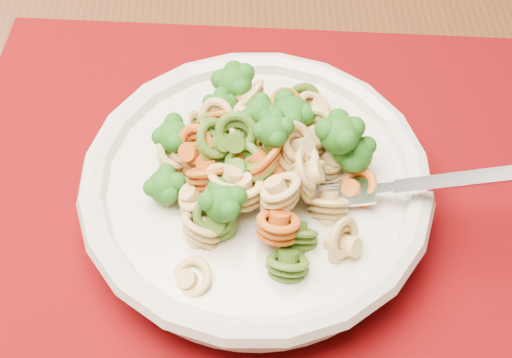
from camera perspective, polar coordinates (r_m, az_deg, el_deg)
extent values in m
cube|color=#432516|center=(1.40, -18.92, -7.82)|extent=(4.00, 4.00, 0.01)
cube|color=#522717|center=(0.59, 7.43, 1.85)|extent=(1.63, 1.17, 0.04)
cube|color=#610404|center=(0.53, 0.53, -1.47)|extent=(0.54, 0.46, 0.00)
cylinder|color=beige|center=(0.52, 0.00, -2.28)|extent=(0.10, 0.10, 0.01)
cylinder|color=beige|center=(0.50, 0.00, -1.13)|extent=(0.23, 0.23, 0.03)
torus|color=beige|center=(0.49, 0.00, -0.18)|extent=(0.25, 0.25, 0.02)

